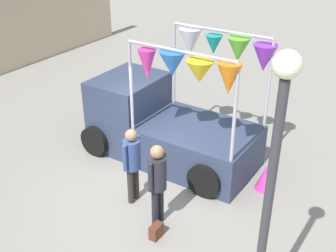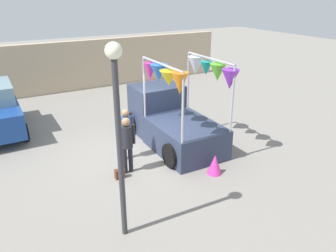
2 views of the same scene
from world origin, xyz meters
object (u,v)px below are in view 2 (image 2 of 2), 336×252
vendor_truck (171,116)px  handbag (120,174)px  folded_kite_bundle_magenta (215,164)px  street_lamp (118,120)px  person_customer (127,140)px  person_vendor (126,129)px

vendor_truck → handbag: vendor_truck is taller
vendor_truck → folded_kite_bundle_magenta: (-0.03, -2.67, -0.63)m
street_lamp → folded_kite_bundle_magenta: 4.25m
person_customer → street_lamp: 3.15m
handbag → folded_kite_bundle_magenta: (2.55, -1.13, 0.16)m
vendor_truck → folded_kite_bundle_magenta: bearing=-90.6°
handbag → folded_kite_bundle_magenta: bearing=-23.9°
person_vendor → folded_kite_bundle_magenta: bearing=-49.0°
person_vendor → vendor_truck: bearing=15.1°
folded_kite_bundle_magenta → person_customer: bearing=148.8°
vendor_truck → person_customer: 2.60m
person_customer → person_vendor: 0.89m
person_customer → folded_kite_bundle_magenta: bearing=-31.2°
person_vendor → handbag: (-0.67, -1.03, -0.87)m
person_customer → vendor_truck: bearing=31.1°
vendor_truck → handbag: size_ratio=14.69×
vendor_truck → handbag: (-2.58, -1.54, -0.79)m
person_customer → person_vendor: (0.32, 0.83, -0.04)m
vendor_truck → street_lamp: 5.35m
handbag → folded_kite_bundle_magenta: folded_kite_bundle_magenta is taller
vendor_truck → person_vendor: vendor_truck is taller
vendor_truck → person_customer: bearing=-148.9°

